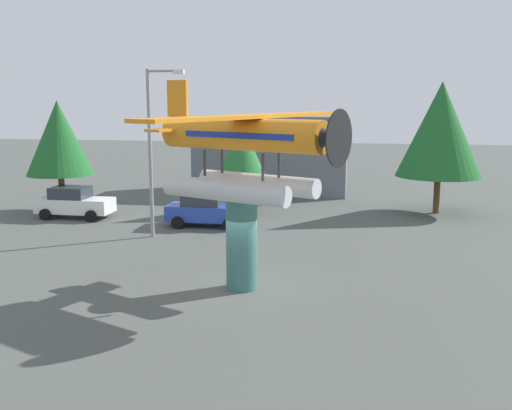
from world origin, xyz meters
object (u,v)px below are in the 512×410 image
object	(u,v)px
floatplane_monument	(244,149)
tree_west	(59,138)
car_near_white	(74,202)
car_mid_blue	(206,210)
display_pedestal	(242,243)
streetlight_primary	(154,142)
storefront_building	(272,154)
tree_east	(242,150)
tree_center_back	(440,129)

from	to	relation	value
floatplane_monument	tree_west	distance (m)	18.31
car_near_white	car_mid_blue	bearing A→B (deg)	-6.22
display_pedestal	car_mid_blue	bearing A→B (deg)	111.25
streetlight_primary	storefront_building	bearing A→B (deg)	76.73
display_pedestal	tree_west	distance (m)	18.38
display_pedestal	floatplane_monument	size ratio (longest dim) A/B	0.33
streetlight_primary	tree_east	distance (m)	7.55
display_pedestal	streetlight_primary	xyz separation A→B (m)	(-5.59, 7.02, 2.99)
tree_west	tree_east	world-z (taller)	tree_west
storefront_building	tree_west	distance (m)	14.88
car_near_white	tree_east	distance (m)	9.95
streetlight_primary	display_pedestal	bearing A→B (deg)	-51.43
floatplane_monument	tree_east	distance (m)	14.32
streetlight_primary	tree_east	world-z (taller)	streetlight_primary
floatplane_monument	car_near_white	xyz separation A→B (m)	(-11.83, 10.76, -4.08)
car_near_white	storefront_building	xyz separation A→B (m)	(9.65, 11.30, 1.84)
tree_east	car_near_white	bearing A→B (deg)	-160.29
tree_west	tree_center_back	xyz separation A→B (m)	(21.91, 3.16, 0.53)
car_mid_blue	tree_west	world-z (taller)	tree_west
car_near_white	streetlight_primary	xyz separation A→B (m)	(6.11, -3.69, 3.75)
car_near_white	tree_center_back	size ratio (longest dim) A/B	0.55
car_near_white	floatplane_monument	bearing A→B (deg)	-42.28
car_mid_blue	tree_east	distance (m)	5.06
tree_west	storefront_building	bearing A→B (deg)	40.53
streetlight_primary	storefront_building	xyz separation A→B (m)	(3.53, 14.98, -1.91)
floatplane_monument	storefront_building	size ratio (longest dim) A/B	0.94
tree_east	display_pedestal	bearing A→B (deg)	-78.98
storefront_building	car_mid_blue	bearing A→B (deg)	-98.28
tree_east	tree_center_back	distance (m)	11.50
car_mid_blue	tree_east	xyz separation A→B (m)	(1.12, 4.08, 2.77)
tree_west	car_near_white	bearing A→B (deg)	-46.62
car_mid_blue	streetlight_primary	xyz separation A→B (m)	(-1.77, -2.83, 3.75)
storefront_building	tree_center_back	bearing A→B (deg)	-31.17
tree_center_back	storefront_building	bearing A→B (deg)	148.83
floatplane_monument	car_mid_blue	size ratio (longest dim) A/B	2.37
car_mid_blue	floatplane_monument	bearing A→B (deg)	-68.25
floatplane_monument	streetlight_primary	distance (m)	9.09
streetlight_primary	tree_west	xyz separation A→B (m)	(-7.71, 5.37, -0.27)
streetlight_primary	tree_west	distance (m)	9.40
car_near_white	car_mid_blue	world-z (taller)	same
floatplane_monument	storefront_building	distance (m)	22.27
streetlight_primary	tree_center_back	bearing A→B (deg)	31.00
tree_east	tree_center_back	world-z (taller)	tree_center_back
floatplane_monument	tree_center_back	world-z (taller)	tree_center_back
display_pedestal	storefront_building	bearing A→B (deg)	95.35
tree_west	tree_center_back	size ratio (longest dim) A/B	0.86
streetlight_primary	tree_west	size ratio (longest dim) A/B	1.22
streetlight_primary	tree_center_back	size ratio (longest dim) A/B	1.05
floatplane_monument	tree_center_back	bearing A→B (deg)	85.39
floatplane_monument	car_near_white	bearing A→B (deg)	161.65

